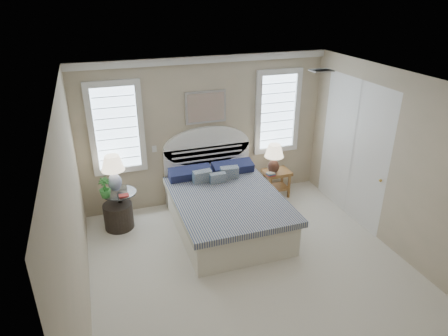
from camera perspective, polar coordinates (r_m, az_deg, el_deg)
The scene contains 21 objects.
floor at distance 5.84m, azimuth 4.89°, elevation -15.46°, with size 4.50×5.00×0.01m, color beige.
ceiling at distance 4.61m, azimuth 6.10°, elevation 11.26°, with size 4.50×5.00×0.01m, color white.
wall_back at distance 7.24m, azimuth -2.62°, elevation 5.17°, with size 4.50×0.02×2.70m, color #BFAB8F.
wall_left at distance 4.73m, azimuth -20.59°, elevation -7.68°, with size 0.02×5.00×2.70m, color #BFAB8F.
wall_right at distance 6.28m, azimuth 24.54°, elevation -0.24°, with size 0.02×5.00×2.70m, color #BFAB8F.
crown_molding at distance 6.88m, azimuth -2.74°, elevation 15.25°, with size 4.50×0.08×0.12m, color silver.
hvac_vent at distance 5.86m, azimuth 13.75°, elevation 13.37°, with size 0.30×0.20×0.02m, color #B2B2B2.
switch_plate at distance 7.11m, azimuth -9.93°, elevation 2.72°, with size 0.08×0.01×0.12m, color silver.
window_left at distance 6.90m, azimuth -15.12°, elevation 5.52°, with size 0.90×0.06×1.60m, color #C9E7FF.
window_right at distance 7.64m, azimuth 7.61°, elevation 7.98°, with size 0.90×0.06×1.60m, color #C9E7FF.
painting at distance 7.06m, azimuth -2.60°, elevation 8.67°, with size 0.74×0.04×0.58m, color silver.
closet_door at distance 7.16m, azimuth 17.93°, elevation 2.44°, with size 0.02×1.80×2.40m, color silver.
bed at distance 6.74m, azimuth 0.07°, elevation -5.40°, with size 1.72×2.28×1.47m.
side_table_left at distance 6.98m, azimuth -14.54°, elevation -5.12°, with size 0.56×0.56×0.63m.
nightstand_right at distance 7.75m, azimuth 7.51°, elevation -1.39°, with size 0.50×0.40×0.53m.
floor_pot at distance 7.00m, azimuth -14.81°, elevation -6.63°, with size 0.49×0.49×0.44m, color black.
lamp_left at distance 6.81m, azimuth -15.55°, elevation -0.14°, with size 0.41×0.41×0.62m.
lamp_right at distance 7.46m, azimuth 7.17°, elevation 1.76°, with size 0.44×0.44×0.58m.
potted_plant at distance 6.69m, azimuth -16.68°, elevation -2.74°, with size 0.19×0.19×0.34m, color #3B702D.
books_left at distance 6.71m, azimuth -14.10°, elevation -3.84°, with size 0.17×0.12×0.02m.
books_right at distance 7.48m, azimuth 6.70°, elevation -0.88°, with size 0.16×0.12×0.06m.
Camera 1 is at (-1.90, -4.06, 3.75)m, focal length 32.00 mm.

